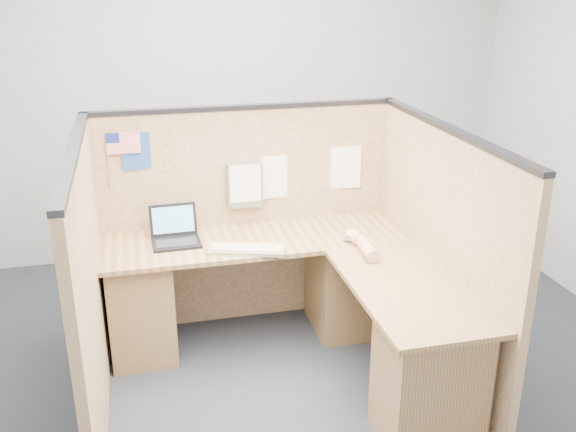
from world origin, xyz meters
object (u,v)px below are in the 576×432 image
object	(u,v)px
l_desk	(298,310)
mouse	(353,238)
laptop	(175,233)
keyboard	(247,249)

from	to	relation	value
l_desk	mouse	bearing A→B (deg)	25.19
l_desk	laptop	world-z (taller)	laptop
l_desk	keyboard	xyz separation A→B (m)	(-0.28, 0.19, 0.35)
keyboard	mouse	distance (m)	0.68
l_desk	laptop	distance (m)	0.92
l_desk	keyboard	distance (m)	0.49
l_desk	keyboard	world-z (taller)	keyboard
laptop	keyboard	size ratio (longest dim) A/B	0.63
keyboard	laptop	bearing A→B (deg)	163.61
keyboard	l_desk	bearing A→B (deg)	-17.04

